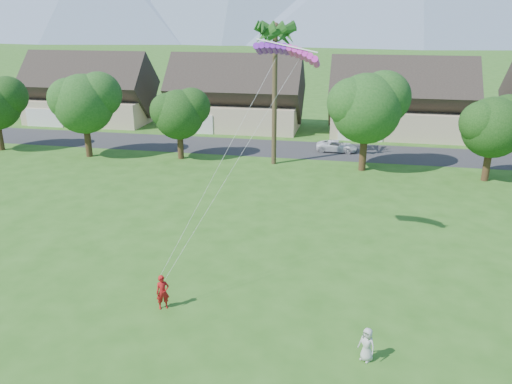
% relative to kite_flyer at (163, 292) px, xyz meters
% --- Properties ---
extents(ground, '(500.00, 500.00, 0.00)m').
position_rel_kite_flyer_xyz_m(ground, '(3.17, -3.68, -0.84)').
color(ground, '#2D6019').
rests_on(ground, ground).
extents(street, '(90.00, 7.00, 0.01)m').
position_rel_kite_flyer_xyz_m(street, '(3.17, 30.32, -0.84)').
color(street, '#2D2D30').
rests_on(street, ground).
extents(kite_flyer, '(0.74, 0.66, 1.69)m').
position_rel_kite_flyer_xyz_m(kite_flyer, '(0.00, 0.00, 0.00)').
color(kite_flyer, '#AC1314').
rests_on(kite_flyer, ground).
extents(watcher, '(0.84, 0.77, 1.45)m').
position_rel_kite_flyer_xyz_m(watcher, '(9.28, -1.97, -0.12)').
color(watcher, '#BAB9B5').
rests_on(watcher, ground).
extents(parked_car, '(4.09, 1.97, 1.12)m').
position_rel_kite_flyer_xyz_m(parked_car, '(6.68, 30.32, -0.28)').
color(parked_car, white).
rests_on(parked_car, ground).
extents(houses_row, '(72.75, 8.19, 8.86)m').
position_rel_kite_flyer_xyz_m(houses_row, '(3.66, 39.31, 2.60)').
color(houses_row, beige).
rests_on(houses_row, ground).
extents(tree_row, '(62.27, 6.67, 8.45)m').
position_rel_kite_flyer_xyz_m(tree_row, '(2.02, 24.23, 4.04)').
color(tree_row, '#47301C').
rests_on(tree_row, ground).
extents(fan_palm, '(3.00, 3.00, 13.80)m').
position_rel_kite_flyer_xyz_m(fan_palm, '(1.17, 24.82, 10.96)').
color(fan_palm, '#4C3D26').
rests_on(fan_palm, ground).
extents(parafoil_kite, '(3.41, 1.18, 0.50)m').
position_rel_kite_flyer_xyz_m(parafoil_kite, '(4.72, 6.79, 10.49)').
color(parafoil_kite, purple).
rests_on(parafoil_kite, ground).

